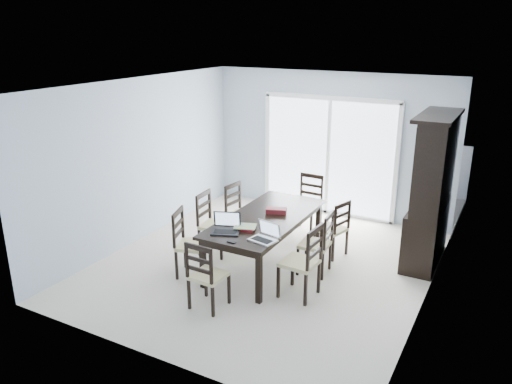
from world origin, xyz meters
TOP-DOWN VIEW (x-y plane):
  - floor at (0.00, 0.00)m, footprint 5.00×5.00m
  - ceiling at (0.00, 0.00)m, footprint 5.00×5.00m
  - back_wall at (0.00, 2.50)m, footprint 4.50×0.02m
  - wall_left at (-2.25, 0.00)m, footprint 0.02×5.00m
  - wall_right at (2.25, 0.00)m, footprint 0.02×5.00m
  - balcony at (0.00, 3.50)m, footprint 4.50×2.00m
  - railing at (0.00, 4.50)m, footprint 4.50×0.06m
  - dining_table at (0.00, 0.00)m, footprint 1.00×2.20m
  - china_hutch at (2.02, 1.25)m, footprint 0.50×1.38m
  - sliding_door at (0.00, 2.48)m, footprint 2.52×0.05m
  - chair_left_near at (-0.84, -0.79)m, footprint 0.53×0.52m
  - chair_left_mid at (-0.95, -0.02)m, footprint 0.46×0.45m
  - chair_left_far at (-0.83, 0.63)m, footprint 0.47×0.46m
  - chair_right_near at (0.88, -0.59)m, footprint 0.47×0.46m
  - chair_right_mid at (0.81, 0.11)m, footprint 0.43×0.42m
  - chair_right_far at (0.80, 0.75)m, footprint 0.49×0.48m
  - chair_end_near at (-0.09, -1.45)m, footprint 0.40×0.42m
  - chair_end_far at (0.03, 1.51)m, footprint 0.44×0.45m
  - laptop_dark at (-0.20, -0.77)m, footprint 0.43×0.37m
  - laptop_silver at (0.35, -0.77)m, footprint 0.38×0.30m
  - book_stack at (-0.04, -0.54)m, footprint 0.35×0.31m
  - cell_phone at (0.03, -1.00)m, footprint 0.11×0.05m
  - game_box at (0.06, 0.20)m, footprint 0.33×0.24m
  - hot_tub at (-0.89, 3.69)m, footprint 1.72×1.55m

SIDE VIEW (x-z plane):
  - balcony at x=0.00m, z-range -0.10..0.00m
  - floor at x=0.00m, z-range 0.00..0.00m
  - hot_tub at x=-0.89m, z-range 0.00..0.88m
  - chair_right_far at x=0.80m, z-range 0.03..1.06m
  - railing at x=0.00m, z-range 0.00..1.10m
  - chair_end_near at x=-0.09m, z-range 0.03..1.07m
  - chair_right_mid at x=0.81m, z-range 0.03..1.09m
  - chair_left_far at x=-0.83m, z-range 0.03..1.11m
  - chair_left_near at x=-0.84m, z-range 0.03..1.13m
  - chair_left_mid at x=-0.95m, z-range 0.03..1.14m
  - chair_end_far at x=0.03m, z-range 0.03..1.16m
  - chair_right_near at x=0.88m, z-range 0.03..1.18m
  - dining_table at x=0.00m, z-range 0.30..1.05m
  - cell_phone at x=0.03m, z-range 0.75..0.76m
  - book_stack at x=-0.04m, z-range 0.75..0.80m
  - game_box at x=0.06m, z-range 0.75..0.82m
  - laptop_silver at x=0.35m, z-range 0.69..0.92m
  - laptop_dark at x=-0.20m, z-range 0.69..0.94m
  - china_hutch at x=2.02m, z-range -0.03..2.17m
  - sliding_door at x=0.00m, z-range 0.00..2.18m
  - back_wall at x=0.00m, z-range 0.00..2.60m
  - wall_left at x=-2.25m, z-range 0.00..2.60m
  - wall_right at x=2.25m, z-range 0.00..2.60m
  - ceiling at x=0.00m, z-range 2.60..2.60m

